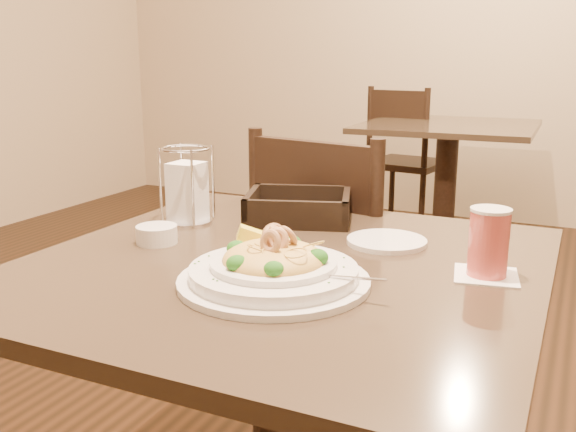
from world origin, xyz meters
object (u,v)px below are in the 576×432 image
at_px(side_plate, 387,241).
at_px(pasta_bowl, 274,268).
at_px(main_table, 284,380).
at_px(drink_glass, 489,243).
at_px(background_table, 446,167).
at_px(butter_ramekin, 157,234).
at_px(dining_chair_far, 405,157).
at_px(bread_basket, 298,210).
at_px(dining_chair_near, 338,286).
at_px(napkin_caddy, 187,190).

bearing_deg(side_plate, pasta_bowl, -108.28).
relative_size(main_table, drink_glass, 7.49).
relative_size(background_table, butter_ramekin, 11.26).
xyz_separation_m(dining_chair_far, side_plate, (0.67, -2.68, 0.26)).
height_order(pasta_bowl, bread_basket, pasta_bowl).
distance_m(dining_chair_far, bread_basket, 2.64).
height_order(pasta_bowl, drink_glass, drink_glass).
xyz_separation_m(background_table, side_plate, (0.35, -2.35, 0.24)).
bearing_deg(side_plate, dining_chair_far, 104.00).
xyz_separation_m(dining_chair_near, side_plate, (0.24, -0.37, 0.26)).
xyz_separation_m(main_table, dining_chair_far, (-0.53, 2.87, -0.02)).
bearing_deg(pasta_bowl, bread_basket, 108.63).
distance_m(main_table, bread_basket, 0.40).
bearing_deg(side_plate, dining_chair_near, 122.52).
xyz_separation_m(drink_glass, bread_basket, (-0.44, 0.21, -0.04)).
height_order(background_table, side_plate, side_plate).
distance_m(napkin_caddy, butter_ramekin, 0.18).
relative_size(napkin_caddy, side_plate, 1.08).
xyz_separation_m(background_table, butter_ramekin, (-0.07, -2.53, 0.26)).
xyz_separation_m(napkin_caddy, side_plate, (0.45, 0.02, -0.07)).
distance_m(dining_chair_near, drink_glass, 0.73).
relative_size(bread_basket, butter_ramekin, 3.40).
bearing_deg(dining_chair_near, dining_chair_far, -67.77).
distance_m(dining_chair_far, drink_glass, 2.95).
bearing_deg(background_table, main_table, -85.32).
relative_size(main_table, dining_chair_far, 0.97).
bearing_deg(background_table, side_plate, -81.63).
bearing_deg(pasta_bowl, dining_chair_near, 101.58).
bearing_deg(background_table, pasta_bowl, -84.71).
height_order(drink_glass, napkin_caddy, napkin_caddy).
bearing_deg(dining_chair_far, butter_ramekin, 103.69).
relative_size(dining_chair_near, butter_ramekin, 11.46).
distance_m(background_table, pasta_bowl, 2.67).
distance_m(drink_glass, butter_ramekin, 0.63).
relative_size(dining_chair_far, bread_basket, 3.37).
height_order(dining_chair_near, bread_basket, dining_chair_near).
distance_m(dining_chair_near, napkin_caddy, 0.56).
height_order(dining_chair_near, drink_glass, dining_chair_near).
distance_m(drink_glass, side_plate, 0.24).
bearing_deg(dining_chair_far, background_table, 142.35).
relative_size(background_table, bread_basket, 3.32).
distance_m(drink_glass, napkin_caddy, 0.66).
bearing_deg(dining_chair_far, dining_chair_near, 109.19).
xyz_separation_m(dining_chair_near, bread_basket, (0.00, -0.28, 0.28)).
xyz_separation_m(pasta_bowl, bread_basket, (-0.14, 0.40, -0.01)).
bearing_deg(pasta_bowl, side_plate, 71.72).
distance_m(background_table, dining_chair_far, 0.47).
distance_m(pasta_bowl, butter_ramekin, 0.34).
bearing_deg(drink_glass, napkin_caddy, 172.16).
bearing_deg(dining_chair_near, background_table, -75.24).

